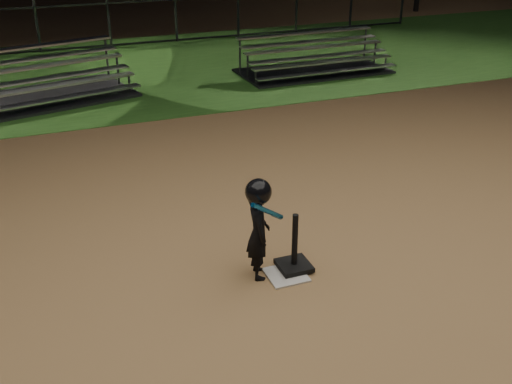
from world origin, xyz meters
name	(u,v)px	position (x,y,z in m)	size (l,w,h in m)	color
ground	(286,276)	(0.00, 0.00, 0.00)	(80.00, 80.00, 0.00)	#9A7246
grass_strip	(130,71)	(0.00, 10.00, 0.01)	(60.00, 8.00, 0.01)	#29591C
home_plate	(286,275)	(0.00, 0.00, 0.01)	(0.45, 0.45, 0.02)	beige
batting_tee	(294,259)	(0.14, 0.09, 0.15)	(0.38, 0.38, 0.72)	black
child_batter	(258,226)	(-0.30, 0.14, 0.66)	(0.52, 0.55, 1.25)	black
bleacher_left	(29,93)	(-2.51, 8.16, 0.22)	(4.74, 3.12, 1.07)	#B6B6BB
bleacher_right	(314,65)	(4.32, 8.18, 0.19)	(3.78, 1.91, 0.92)	#A9AAAE
backstop_fence	(107,3)	(0.00, 13.00, 1.25)	(20.08, 0.08, 2.50)	#38383D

